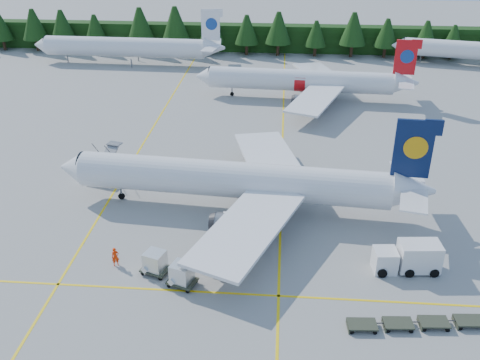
# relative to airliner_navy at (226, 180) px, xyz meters

# --- Properties ---
(ground) EXTENTS (320.00, 320.00, 0.00)m
(ground) POSITION_rel_airliner_navy_xyz_m (0.24, -8.97, -3.56)
(ground) COLOR gray
(ground) RESTS_ON ground
(taxi_stripe_a) EXTENTS (0.25, 120.00, 0.01)m
(taxi_stripe_a) POSITION_rel_airliner_navy_xyz_m (-13.76, 11.03, -3.55)
(taxi_stripe_a) COLOR yellow
(taxi_stripe_a) RESTS_ON ground
(taxi_stripe_b) EXTENTS (0.25, 120.00, 0.01)m
(taxi_stripe_b) POSITION_rel_airliner_navy_xyz_m (6.24, 11.03, -3.55)
(taxi_stripe_b) COLOR yellow
(taxi_stripe_b) RESTS_ON ground
(taxi_stripe_cross) EXTENTS (80.00, 0.25, 0.01)m
(taxi_stripe_cross) POSITION_rel_airliner_navy_xyz_m (0.24, -14.97, -3.55)
(taxi_stripe_cross) COLOR yellow
(taxi_stripe_cross) RESTS_ON ground
(treeline_hedge) EXTENTS (220.00, 4.00, 6.00)m
(treeline_hedge) POSITION_rel_airliner_navy_xyz_m (0.24, 73.03, -0.56)
(treeline_hedge) COLOR black
(treeline_hedge) RESTS_ON ground
(airliner_navy) EXTENTS (40.69, 33.37, 11.83)m
(airliner_navy) POSITION_rel_airliner_navy_xyz_m (0.00, 0.00, 0.00)
(airliner_navy) COLOR silver
(airliner_navy) RESTS_ON ground
(airliner_red) EXTENTS (37.51, 30.80, 10.90)m
(airliner_red) POSITION_rel_airliner_navy_xyz_m (8.35, 38.95, -0.28)
(airliner_red) COLOR silver
(airliner_red) RESTS_ON ground
(airliner_far_left) EXTENTS (40.50, 5.08, 11.77)m
(airliner_far_left) POSITION_rel_airliner_navy_xyz_m (-28.93, 59.15, 0.14)
(airliner_far_left) COLOR silver
(airliner_far_left) RESTS_ON ground
(airliner_far_right) EXTENTS (36.60, 10.68, 10.77)m
(airliner_far_right) POSITION_rel_airliner_navy_xyz_m (46.20, 63.25, -0.18)
(airliner_far_right) COLOR silver
(airliner_far_right) RESTS_ON ground
(airstairs) EXTENTS (4.57, 6.20, 3.73)m
(airstairs) POSITION_rel_airliner_navy_xyz_m (-16.09, 5.23, -2.75)
(airstairs) COLOR silver
(airstairs) RESTS_ON ground
(service_truck) EXTENTS (6.23, 2.72, 2.93)m
(service_truck) POSITION_rel_airliner_navy_xyz_m (18.05, -10.21, -2.11)
(service_truck) COLOR silver
(service_truck) RESTS_ON ground
(dolly_train) EXTENTS (11.28, 2.78, 0.14)m
(dolly_train) POSITION_rel_airliner_navy_xyz_m (17.46, -17.90, -3.11)
(dolly_train) COLOR #323627
(dolly_train) RESTS_ON ground
(uld_pair) EXTENTS (5.77, 4.21, 1.91)m
(uld_pair) POSITION_rel_airliner_navy_xyz_m (-3.87, -13.36, -2.27)
(uld_pair) COLOR #323627
(uld_pair) RESTS_ON ground
(crew_a) EXTENTS (0.84, 0.73, 1.93)m
(crew_a) POSITION_rel_airliner_navy_xyz_m (-9.30, -11.71, -2.59)
(crew_a) COLOR red
(crew_a) RESTS_ON ground
(crew_b) EXTENTS (1.05, 1.04, 1.71)m
(crew_b) POSITION_rel_airliner_navy_xyz_m (-0.52, -8.54, -2.70)
(crew_b) COLOR #FF4805
(crew_b) RESTS_ON ground
(crew_c) EXTENTS (0.62, 0.86, 1.98)m
(crew_c) POSITION_rel_airliner_navy_xyz_m (-0.55, -11.85, -2.57)
(crew_c) COLOR orange
(crew_c) RESTS_ON ground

